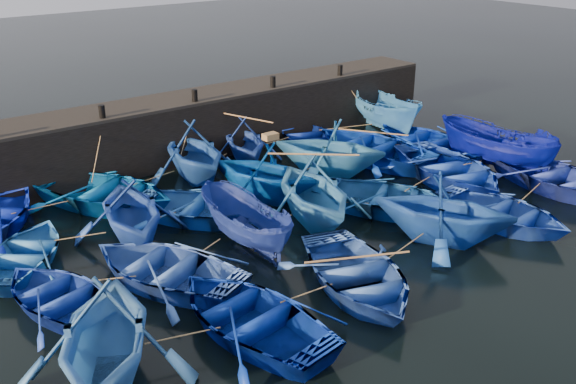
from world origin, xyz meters
TOP-DOWN VIEW (x-y plane):
  - ground at (0.00, 0.00)m, footprint 120.00×120.00m
  - quay_wall at (0.00, 10.50)m, footprint 26.00×2.50m
  - quay_top at (0.00, 10.50)m, footprint 26.00×2.50m
  - bollard_1 at (-4.00, 9.60)m, footprint 0.24×0.24m
  - bollard_2 at (0.00, 9.60)m, footprint 0.24×0.24m
  - bollard_3 at (4.00, 9.60)m, footprint 0.24×0.24m
  - bollard_4 at (8.00, 9.60)m, footprint 0.24×0.24m
  - boat_1 at (-5.07, 7.44)m, footprint 6.22×6.82m
  - boat_2 at (-1.16, 7.82)m, footprint 4.56×5.09m
  - boat_3 at (1.52, 8.29)m, footprint 4.31×4.60m
  - boat_4 at (4.92, 8.45)m, footprint 4.42×5.17m
  - boat_5 at (9.33, 7.66)m, footprint 2.90×5.34m
  - boat_6 at (-8.66, 4.77)m, footprint 4.86×5.03m
  - boat_7 at (-5.39, 4.35)m, footprint 4.60×5.03m
  - boat_8 at (-2.93, 4.37)m, footprint 5.59×5.85m
  - boat_9 at (-0.10, 4.52)m, footprint 5.14×5.43m
  - boat_10 at (3.39, 4.91)m, footprint 5.78×5.93m
  - boat_11 at (6.05, 5.20)m, footprint 4.87×6.30m
  - boat_12 at (8.44, 4.22)m, footprint 4.24×5.80m
  - boat_13 at (-8.65, 1.80)m, footprint 3.91×4.77m
  - boat_14 at (-5.78, 1.30)m, footprint 5.29×6.00m
  - boat_15 at (-2.77, 1.81)m, footprint 1.67×4.27m
  - boat_16 at (0.04, 1.87)m, footprint 5.13×5.58m
  - boat_17 at (2.72, 1.00)m, footprint 5.79×6.28m
  - boat_18 at (6.61, 1.46)m, footprint 5.40×6.58m
  - boat_19 at (9.29, 1.30)m, footprint 3.09×5.30m
  - boat_20 at (-8.73, -1.65)m, footprint 5.78×6.02m
  - boat_21 at (-5.19, -2.16)m, footprint 4.25×5.44m
  - boat_22 at (-1.75, -2.27)m, footprint 4.92×5.86m
  - boat_23 at (2.48, -1.71)m, footprint 5.60×5.79m
  - boat_24 at (5.07, -2.11)m, footprint 3.77×5.01m
  - boat_25 at (9.27, -1.47)m, footprint 4.40×5.74m
  - wooden_crate at (0.20, 4.52)m, footprint 0.54×0.35m
  - mooring_ropes at (0.19, 4.93)m, footprint 18.53×11.96m
  - loose_oars at (1.47, 3.27)m, footprint 10.06×12.65m

SIDE VIEW (x-z plane):
  - ground at x=0.00m, z-range 0.00..0.00m
  - boat_6 at x=-8.66m, z-range 0.00..0.85m
  - boat_13 at x=-8.65m, z-range 0.00..0.87m
  - boat_4 at x=4.92m, z-range 0.00..0.91m
  - boat_24 at x=5.07m, z-range 0.00..0.99m
  - boat_8 at x=-2.93m, z-range 0.00..0.99m
  - boat_21 at x=-5.19m, z-range 0.00..1.03m
  - boat_14 at x=-5.78m, z-range 0.00..1.03m
  - boat_22 at x=-1.75m, z-range 0.00..1.04m
  - boat_17 at x=2.72m, z-range 0.00..1.06m
  - boat_25 at x=9.27m, z-range 0.00..1.11m
  - boat_1 at x=-5.07m, z-range 0.00..1.16m
  - boat_12 at x=8.44m, z-range 0.00..1.18m
  - boat_18 at x=6.61m, z-range 0.00..1.19m
  - boat_11 at x=6.05m, z-range 0.00..1.21m
  - boat_15 at x=-2.77m, z-range 0.00..1.64m
  - mooring_ropes at x=0.19m, z-range -0.19..1.91m
  - boat_19 at x=9.29m, z-range 0.00..1.93m
  - boat_3 at x=1.52m, z-range 0.00..1.95m
  - boat_5 at x=9.33m, z-range 0.00..1.96m
  - boat_7 at x=-5.39m, z-range 0.00..2.25m
  - boat_9 at x=-0.10m, z-range 0.00..2.26m
  - boat_23 at x=2.48m, z-range 0.00..2.33m
  - boat_10 at x=3.39m, z-range 0.00..2.38m
  - boat_2 at x=-1.16m, z-range 0.00..2.39m
  - boat_20 at x=-8.73m, z-range 0.00..2.45m
  - boat_16 at x=0.04m, z-range 0.00..2.46m
  - quay_wall at x=0.00m, z-range 0.00..2.50m
  - loose_oars at x=1.47m, z-range 0.96..2.43m
  - wooden_crate at x=0.20m, z-range 2.26..2.49m
  - quay_top at x=0.00m, z-range 2.50..2.62m
  - bollard_1 at x=-4.00m, z-range 2.62..3.12m
  - bollard_2 at x=0.00m, z-range 2.62..3.12m
  - bollard_3 at x=4.00m, z-range 2.62..3.12m
  - bollard_4 at x=8.00m, z-range 2.62..3.12m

